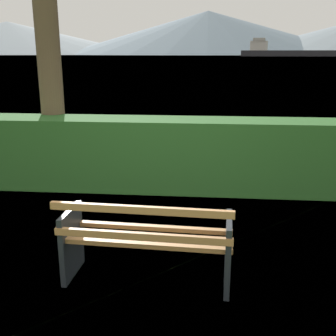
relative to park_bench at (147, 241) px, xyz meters
The scene contains 6 objects.
ground_plane 0.43m from the park_bench, 87.08° to the left, with size 1400.00×1400.00×0.00m, color #567A38.
water_surface 308.71m from the park_bench, 90.00° to the left, with size 620.00×620.00×0.00m, color #6B8EA3.
park_bench is the anchor object (origin of this frame).
hedge_row 2.82m from the park_bench, 89.94° to the left, with size 8.18×0.76×1.13m, color #285B23.
cargo_ship_large 277.57m from the park_bench, 80.08° to the left, with size 61.53×14.70×11.35m.
distant_hills 569.65m from the park_bench, 93.96° to the left, with size 861.07×418.91×55.96m.
Camera 1 is at (0.52, -3.49, 2.11)m, focal length 43.70 mm.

